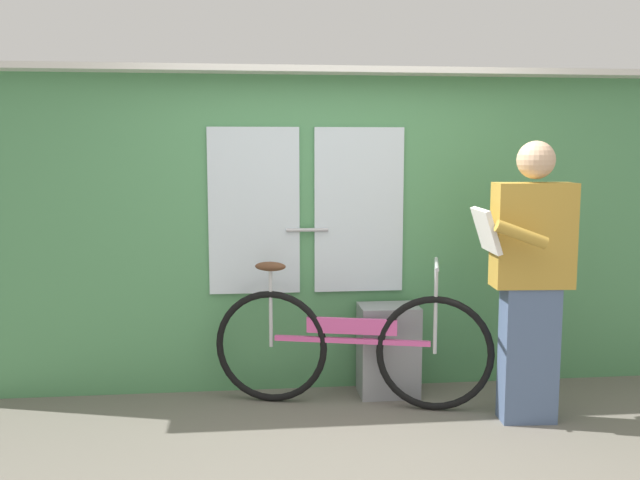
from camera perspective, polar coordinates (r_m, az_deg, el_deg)
The scene contains 5 objects.
ground_plane at distance 3.91m, azimuth 3.61°, elevation -17.60°, with size 6.57×3.99×0.04m, color #666056.
train_door_wall at distance 4.74m, azimuth 1.22°, elevation 1.27°, with size 5.57×0.28×2.15m.
bicycle_near_door at distance 4.50m, azimuth 2.47°, elevation -8.62°, with size 1.73×0.60×0.94m.
passenger_reading_newspaper at distance 4.33m, azimuth 16.68°, elevation -2.81°, with size 0.58×0.50×1.68m.
trash_bin_by_wall at distance 4.75m, azimuth 5.56°, elevation -8.88°, with size 0.39×0.28×0.61m, color gray.
Camera 1 is at (-0.61, -3.49, 1.63)m, focal length 39.41 mm.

